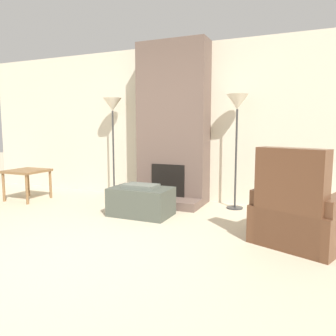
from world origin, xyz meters
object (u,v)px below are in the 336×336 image
(armchair, at_px, (300,216))
(side_table, at_px, (27,174))
(floor_lamp_left, at_px, (113,111))
(floor_lamp_right, at_px, (237,110))
(ottoman, at_px, (141,201))

(armchair, distance_m, side_table, 4.38)
(floor_lamp_left, xyz_separation_m, floor_lamp_right, (2.17, 0.00, -0.02))
(floor_lamp_left, height_order, floor_lamp_right, floor_lamp_left)
(side_table, height_order, floor_lamp_right, floor_lamp_right)
(side_table, distance_m, floor_lamp_left, 1.81)
(ottoman, distance_m, floor_lamp_left, 1.91)
(floor_lamp_left, bearing_deg, ottoman, -41.63)
(ottoman, height_order, side_table, side_table)
(ottoman, height_order, armchair, armchair)
(floor_lamp_right, bearing_deg, armchair, -53.34)
(side_table, xyz_separation_m, floor_lamp_left, (1.23, 0.80, 1.07))
(floor_lamp_left, bearing_deg, floor_lamp_right, 0.00)
(ottoman, xyz_separation_m, floor_lamp_left, (-1.04, 0.92, 1.31))
(armchair, relative_size, floor_lamp_right, 0.65)
(ottoman, xyz_separation_m, armchair, (2.08, -0.35, 0.09))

